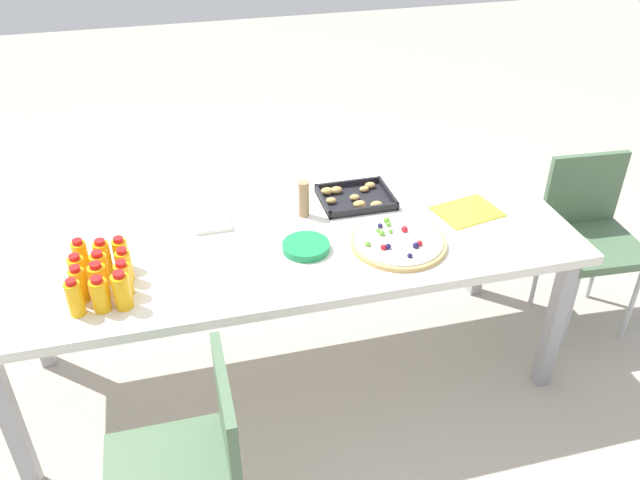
{
  "coord_description": "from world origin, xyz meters",
  "views": [
    {
      "loc": [
        -0.41,
        -2.12,
        2.15
      ],
      "look_at": [
        0.12,
        -0.07,
        0.75
      ],
      "focal_mm": 36.68,
      "sensor_mm": 36.0,
      "label": 1
    }
  ],
  "objects_px": {
    "fruit_pizza": "(398,242)",
    "snack_tray": "(354,198)",
    "plate_stack": "(306,247)",
    "juice_bottle_4": "(99,281)",
    "juice_bottle_9": "(81,258)",
    "juice_bottle_6": "(78,272)",
    "juice_bottle_7": "(100,269)",
    "chair_near_left": "(193,461)",
    "chair_end": "(589,229)",
    "party_table": "(287,252)",
    "juice_bottle_8": "(124,266)",
    "juice_bottle_3": "(79,285)",
    "napkin_stack": "(212,222)",
    "cardboard_tube": "(304,199)",
    "juice_bottle_0": "(75,298)",
    "juice_bottle_2": "(122,291)",
    "paper_folder": "(467,211)",
    "juice_bottle_1": "(100,295)",
    "juice_bottle_10": "(103,256)",
    "juice_bottle_11": "(121,254)",
    "juice_bottle_5": "(124,279)"
  },
  "relations": [
    {
      "from": "fruit_pizza",
      "to": "snack_tray",
      "type": "bearing_deg",
      "value": 99.74
    },
    {
      "from": "plate_stack",
      "to": "juice_bottle_4",
      "type": "bearing_deg",
      "value": -172.14
    },
    {
      "from": "juice_bottle_9",
      "to": "juice_bottle_6",
      "type": "bearing_deg",
      "value": -96.39
    },
    {
      "from": "juice_bottle_7",
      "to": "chair_near_left",
      "type": "bearing_deg",
      "value": -70.88
    },
    {
      "from": "chair_end",
      "to": "juice_bottle_9",
      "type": "bearing_deg",
      "value": 6.38
    },
    {
      "from": "party_table",
      "to": "juice_bottle_8",
      "type": "relative_size",
      "value": 17.03
    },
    {
      "from": "juice_bottle_3",
      "to": "napkin_stack",
      "type": "distance_m",
      "value": 0.63
    },
    {
      "from": "snack_tray",
      "to": "cardboard_tube",
      "type": "relative_size",
      "value": 1.96
    },
    {
      "from": "party_table",
      "to": "juice_bottle_9",
      "type": "distance_m",
      "value": 0.77
    },
    {
      "from": "juice_bottle_6",
      "to": "napkin_stack",
      "type": "distance_m",
      "value": 0.59
    },
    {
      "from": "juice_bottle_0",
      "to": "juice_bottle_3",
      "type": "bearing_deg",
      "value": 82.76
    },
    {
      "from": "napkin_stack",
      "to": "plate_stack",
      "type": "bearing_deg",
      "value": -40.36
    },
    {
      "from": "juice_bottle_2",
      "to": "cardboard_tube",
      "type": "distance_m",
      "value": 0.85
    },
    {
      "from": "chair_end",
      "to": "juice_bottle_0",
      "type": "height_order",
      "value": "juice_bottle_0"
    },
    {
      "from": "juice_bottle_4",
      "to": "snack_tray",
      "type": "bearing_deg",
      "value": 21.97
    },
    {
      "from": "paper_folder",
      "to": "juice_bottle_8",
      "type": "bearing_deg",
      "value": -174.63
    },
    {
      "from": "party_table",
      "to": "juice_bottle_1",
      "type": "relative_size",
      "value": 17.19
    },
    {
      "from": "juice_bottle_2",
      "to": "snack_tray",
      "type": "distance_m",
      "value": 1.09
    },
    {
      "from": "fruit_pizza",
      "to": "chair_near_left",
      "type": "bearing_deg",
      "value": -143.83
    },
    {
      "from": "chair_near_left",
      "to": "juice_bottle_1",
      "type": "xyz_separation_m",
      "value": [
        -0.23,
        0.52,
        0.29
      ]
    },
    {
      "from": "juice_bottle_10",
      "to": "paper_folder",
      "type": "distance_m",
      "value": 1.47
    },
    {
      "from": "juice_bottle_11",
      "to": "napkin_stack",
      "type": "bearing_deg",
      "value": 32.26
    },
    {
      "from": "juice_bottle_1",
      "to": "juice_bottle_8",
      "type": "bearing_deg",
      "value": 61.62
    },
    {
      "from": "juice_bottle_2",
      "to": "juice_bottle_4",
      "type": "xyz_separation_m",
      "value": [
        -0.08,
        0.08,
        -0.0
      ]
    },
    {
      "from": "juice_bottle_1",
      "to": "juice_bottle_4",
      "type": "xyz_separation_m",
      "value": [
        -0.0,
        0.07,
        0.0
      ]
    },
    {
      "from": "juice_bottle_0",
      "to": "fruit_pizza",
      "type": "bearing_deg",
      "value": 5.91
    },
    {
      "from": "juice_bottle_1",
      "to": "juice_bottle_5",
      "type": "relative_size",
      "value": 0.98
    },
    {
      "from": "party_table",
      "to": "juice_bottle_4",
      "type": "bearing_deg",
      "value": -164.29
    },
    {
      "from": "juice_bottle_8",
      "to": "fruit_pizza",
      "type": "height_order",
      "value": "juice_bottle_8"
    },
    {
      "from": "party_table",
      "to": "juice_bottle_5",
      "type": "relative_size",
      "value": 16.92
    },
    {
      "from": "juice_bottle_9",
      "to": "chair_end",
      "type": "bearing_deg",
      "value": 2.65
    },
    {
      "from": "juice_bottle_4",
      "to": "napkin_stack",
      "type": "distance_m",
      "value": 0.58
    },
    {
      "from": "juice_bottle_5",
      "to": "plate_stack",
      "type": "xyz_separation_m",
      "value": [
        0.67,
        0.11,
        -0.05
      ]
    },
    {
      "from": "chair_near_left",
      "to": "cardboard_tube",
      "type": "relative_size",
      "value": 5.31
    },
    {
      "from": "juice_bottle_5",
      "to": "snack_tray",
      "type": "relative_size",
      "value": 0.44
    },
    {
      "from": "chair_end",
      "to": "juice_bottle_3",
      "type": "bearing_deg",
      "value": 10.5
    },
    {
      "from": "juice_bottle_2",
      "to": "juice_bottle_10",
      "type": "xyz_separation_m",
      "value": [
        -0.07,
        0.24,
        -0.01
      ]
    },
    {
      "from": "juice_bottle_8",
      "to": "cardboard_tube",
      "type": "height_order",
      "value": "cardboard_tube"
    },
    {
      "from": "juice_bottle_5",
      "to": "juice_bottle_7",
      "type": "height_order",
      "value": "same"
    },
    {
      "from": "juice_bottle_4",
      "to": "juice_bottle_6",
      "type": "bearing_deg",
      "value": 132.45
    },
    {
      "from": "chair_end",
      "to": "juice_bottle_0",
      "type": "relative_size",
      "value": 5.89
    },
    {
      "from": "juice_bottle_1",
      "to": "juice_bottle_10",
      "type": "distance_m",
      "value": 0.23
    },
    {
      "from": "napkin_stack",
      "to": "cardboard_tube",
      "type": "xyz_separation_m",
      "value": [
        0.38,
        -0.03,
        0.07
      ]
    },
    {
      "from": "juice_bottle_4",
      "to": "paper_folder",
      "type": "relative_size",
      "value": 0.55
    },
    {
      "from": "plate_stack",
      "to": "cardboard_tube",
      "type": "xyz_separation_m",
      "value": [
        0.05,
        0.25,
        0.06
      ]
    },
    {
      "from": "chair_near_left",
      "to": "juice_bottle_8",
      "type": "height_order",
      "value": "juice_bottle_8"
    },
    {
      "from": "party_table",
      "to": "juice_bottle_5",
      "type": "xyz_separation_m",
      "value": [
        -0.61,
        -0.2,
        0.12
      ]
    },
    {
      "from": "juice_bottle_1",
      "to": "juice_bottle_4",
      "type": "distance_m",
      "value": 0.07
    },
    {
      "from": "juice_bottle_2",
      "to": "napkin_stack",
      "type": "distance_m",
      "value": 0.58
    },
    {
      "from": "fruit_pizza",
      "to": "plate_stack",
      "type": "distance_m",
      "value": 0.36
    }
  ]
}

